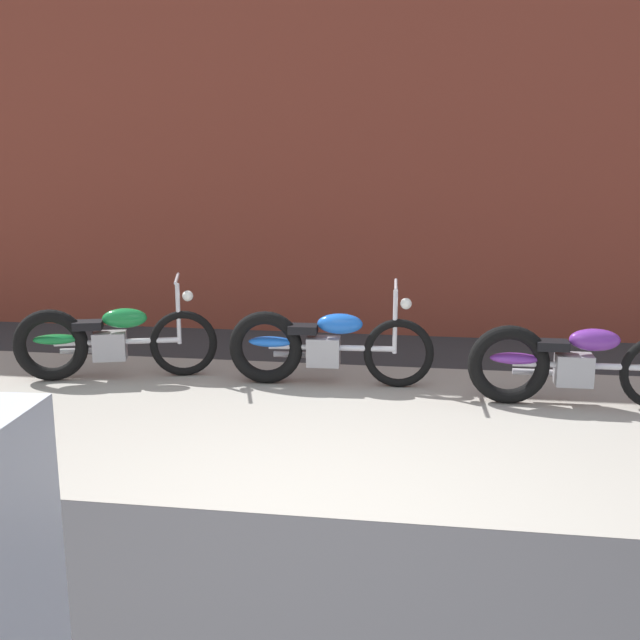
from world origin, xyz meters
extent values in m
plane|color=#2D2D30|center=(0.00, 0.00, 0.00)|extent=(80.00, 80.00, 0.00)
cube|color=#9E998E|center=(0.00, 1.75, 0.00)|extent=(36.00, 3.50, 0.01)
cube|color=brown|center=(0.00, 5.20, 2.47)|extent=(36.00, 0.50, 4.93)
torus|color=black|center=(-1.77, 2.86, 0.34)|extent=(0.68, 0.27, 0.68)
torus|color=black|center=(-3.02, 2.50, 0.36)|extent=(0.74, 0.33, 0.73)
cylinder|color=silver|center=(-2.39, 2.68, 0.38)|extent=(1.20, 0.40, 0.06)
cube|color=#99999E|center=(-2.47, 2.66, 0.34)|extent=(0.37, 0.30, 0.28)
ellipsoid|color=#197A38|center=(-2.32, 2.71, 0.62)|extent=(0.48, 0.30, 0.20)
ellipsoid|color=#197A38|center=(-2.97, 2.52, 0.42)|extent=(0.47, 0.30, 0.10)
cube|color=black|center=(-2.66, 2.61, 0.56)|extent=(0.32, 0.27, 0.08)
cylinder|color=silver|center=(-1.81, 2.85, 0.65)|extent=(0.05, 0.05, 0.62)
cylinder|color=silver|center=(-1.81, 2.85, 1.01)|extent=(0.19, 0.57, 0.03)
sphere|color=white|center=(-1.71, 2.88, 0.83)|extent=(0.11, 0.11, 0.11)
cylinder|color=silver|center=(-2.74, 2.74, 0.26)|extent=(0.55, 0.21, 0.06)
torus|color=black|center=(0.41, 2.79, 0.34)|extent=(0.68, 0.11, 0.68)
torus|color=black|center=(-0.89, 2.73, 0.36)|extent=(0.74, 0.16, 0.73)
cylinder|color=silver|center=(-0.24, 2.76, 0.38)|extent=(1.24, 0.12, 0.06)
cube|color=#99999E|center=(-0.32, 2.76, 0.34)|extent=(0.33, 0.24, 0.28)
ellipsoid|color=blue|center=(-0.16, 2.76, 0.62)|extent=(0.45, 0.21, 0.20)
ellipsoid|color=blue|center=(-0.84, 2.73, 0.42)|extent=(0.45, 0.20, 0.10)
cube|color=black|center=(-0.52, 2.75, 0.56)|extent=(0.29, 0.21, 0.08)
cylinder|color=silver|center=(0.37, 2.79, 0.65)|extent=(0.05, 0.05, 0.62)
cylinder|color=silver|center=(0.37, 2.79, 1.01)|extent=(0.06, 0.58, 0.03)
sphere|color=white|center=(0.47, 2.79, 0.83)|extent=(0.11, 0.11, 0.11)
cylinder|color=silver|center=(-0.56, 2.90, 0.26)|extent=(0.55, 0.09, 0.06)
torus|color=black|center=(1.42, 2.44, 0.36)|extent=(0.73, 0.14, 0.73)
cylinder|color=silver|center=(2.07, 2.45, 0.38)|extent=(1.24, 0.07, 0.06)
cube|color=#99999E|center=(1.99, 2.45, 0.34)|extent=(0.32, 0.22, 0.28)
ellipsoid|color=#6B2D93|center=(2.15, 2.45, 0.62)|extent=(0.44, 0.19, 0.20)
ellipsoid|color=#6B2D93|center=(1.47, 2.44, 0.42)|extent=(0.44, 0.18, 0.10)
cube|color=black|center=(1.79, 2.45, 0.56)|extent=(0.28, 0.20, 0.08)
cylinder|color=silver|center=(1.74, 2.60, 0.26)|extent=(0.55, 0.07, 0.06)
camera|label=1|loc=(0.68, -4.29, 2.23)|focal=42.38mm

